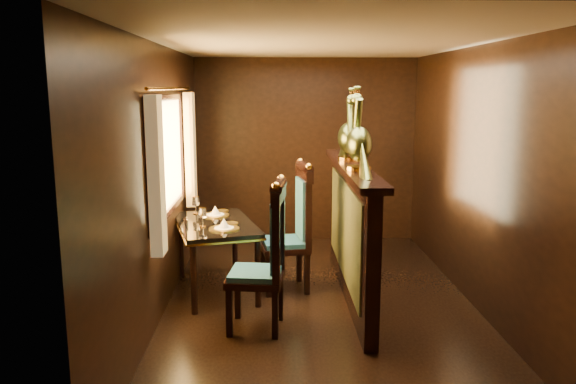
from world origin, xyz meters
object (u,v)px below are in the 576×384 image
Objects in this scene: chair_left at (269,252)px; peacock_left at (359,129)px; chair_right at (296,223)px; peacock_right at (349,124)px; dining_table at (215,229)px.

chair_left is 1.37m from peacock_left.
chair_right is 1.80× the size of peacock_left.
chair_left is 1.82× the size of peacock_right.
chair_right is 1.16m from peacock_right.
chair_left reaches higher than dining_table.
chair_left is at bearing -127.09° from peacock_right.
peacock_right is at bearing 90.00° from peacock_left.
peacock_left is (0.54, -0.63, 1.03)m from chair_right.
chair_left is 1.78× the size of peacock_left.
dining_table is 1.89× the size of peacock_right.
chair_left is 1.05m from chair_right.
dining_table is 1.84m from peacock_left.
chair_left is at bearing -155.11° from peacock_left.
dining_table is 1.03× the size of chair_right.
peacock_right is (1.38, 0.12, 1.06)m from dining_table.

